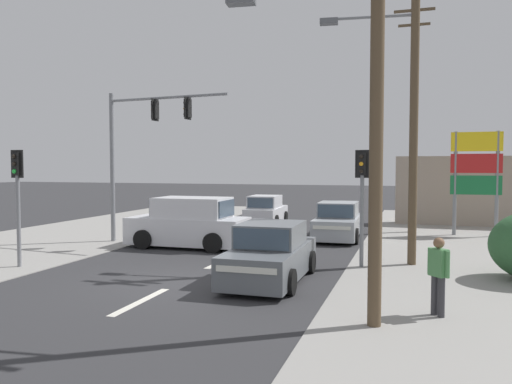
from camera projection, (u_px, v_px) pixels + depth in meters
ground_plane at (180, 282)px, 13.20m from camera, size 140.00×140.00×0.00m
lane_dash_near at (141, 301)px, 11.30m from camera, size 0.20×2.40×0.01m
lane_dash_mid at (221, 261)px, 16.06m from camera, size 0.20×2.40×0.01m
lane_dash_far at (265, 240)px, 20.83m from camera, size 0.20×2.40×0.01m
kerb_left_verge at (29, 244)px, 19.56m from camera, size 8.00×40.00×0.02m
utility_pole_foreground_right at (369, 74)px, 9.31m from camera, size 3.78×0.58×8.85m
utility_pole_midground_right at (410, 80)px, 15.22m from camera, size 3.78×0.61×10.64m
utility_pole_background_right at (413, 112)px, 22.88m from camera, size 1.80×0.26×10.61m
traffic_signal_mast at (139, 139)px, 19.65m from camera, size 5.27×0.63×6.00m
pedestal_signal_right_kerb at (362, 188)px, 15.02m from camera, size 0.44×0.31×3.56m
pedestal_signal_left_kerb at (18, 188)px, 15.01m from camera, size 0.44×0.29×3.56m
shopping_plaza_sign at (476, 168)px, 21.79m from camera, size 2.10×0.16×4.60m
sedan_crossing_left at (338, 222)px, 21.09m from camera, size 1.98×4.28×1.56m
suv_oncoming_mid at (189, 224)px, 18.89m from camera, size 4.55×2.07×1.90m
hatchback_kerbside_parked at (266, 211)px, 26.56m from camera, size 1.87×3.69×1.53m
sedan_receding_far at (271, 255)px, 13.31m from camera, size 1.92×4.25×1.56m
pedestrian_at_kerb at (438, 272)px, 10.09m from camera, size 0.41×0.43×1.63m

